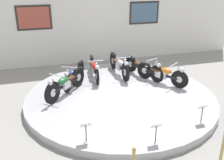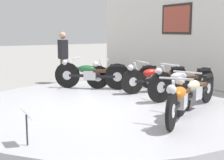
% 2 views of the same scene
% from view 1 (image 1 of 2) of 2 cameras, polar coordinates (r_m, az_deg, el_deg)
% --- Properties ---
extents(ground_plane, '(60.00, 60.00, 0.00)m').
position_cam_1_polar(ground_plane, '(8.46, 1.80, -4.38)').
color(ground_plane, gray).
extents(display_platform, '(5.97, 5.97, 0.21)m').
position_cam_1_polar(display_platform, '(8.41, 1.81, -3.73)').
color(display_platform, '#ADADB2').
rests_on(display_platform, ground_plane).
extents(back_wall, '(14.00, 0.22, 3.80)m').
position_cam_1_polar(back_wall, '(11.70, -4.45, 13.07)').
color(back_wall, white).
rests_on(back_wall, ground_plane).
extents(motorcycle_green, '(1.41, 1.53, 0.82)m').
position_cam_1_polar(motorcycle_green, '(8.28, -10.14, -0.66)').
color(motorcycle_green, black).
rests_on(motorcycle_green, display_platform).
extents(motorcycle_blue, '(0.96, 1.76, 0.78)m').
position_cam_1_polar(motorcycle_blue, '(9.00, -8.26, 1.21)').
color(motorcycle_blue, black).
rests_on(motorcycle_blue, display_platform).
extents(motorcycle_red, '(0.54, 1.96, 0.78)m').
position_cam_1_polar(motorcycle_red, '(9.53, -3.84, 2.63)').
color(motorcycle_red, black).
rests_on(motorcycle_red, display_platform).
extents(motorcycle_silver, '(0.54, 2.02, 0.81)m').
position_cam_1_polar(motorcycle_silver, '(9.76, 1.62, 3.31)').
color(motorcycle_silver, black).
rests_on(motorcycle_silver, display_platform).
extents(motorcycle_cream, '(0.81, 1.84, 0.78)m').
position_cam_1_polar(motorcycle_cream, '(9.65, 6.99, 2.77)').
color(motorcycle_cream, black).
rests_on(motorcycle_cream, display_platform).
extents(motorcycle_orange, '(1.18, 1.63, 0.78)m').
position_cam_1_polar(motorcycle_orange, '(9.18, 10.97, 1.47)').
color(motorcycle_orange, black).
rests_on(motorcycle_orange, display_platform).
extents(info_placard_front_left, '(0.26, 0.11, 0.51)m').
position_cam_1_polar(info_placard_front_left, '(6.04, -5.73, -10.24)').
color(info_placard_front_left, '#333338').
rests_on(info_placard_front_left, display_platform).
extents(info_placard_front_centre, '(0.26, 0.11, 0.51)m').
position_cam_1_polar(info_placard_front_centre, '(6.05, 9.62, -10.36)').
color(info_placard_front_centre, '#333338').
rests_on(info_placard_front_centre, display_platform).
extents(info_placard_front_right, '(0.26, 0.11, 0.51)m').
position_cam_1_polar(info_placard_front_right, '(7.11, 19.13, -6.04)').
color(info_placard_front_right, '#333338').
rests_on(info_placard_front_right, display_platform).
extents(stanchion_post_right_of_entry, '(0.28, 0.28, 1.02)m').
position_cam_1_polar(stanchion_post_right_of_entry, '(5.93, 22.52, -15.59)').
color(stanchion_post_right_of_entry, tan).
rests_on(stanchion_post_right_of_entry, ground_plane).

